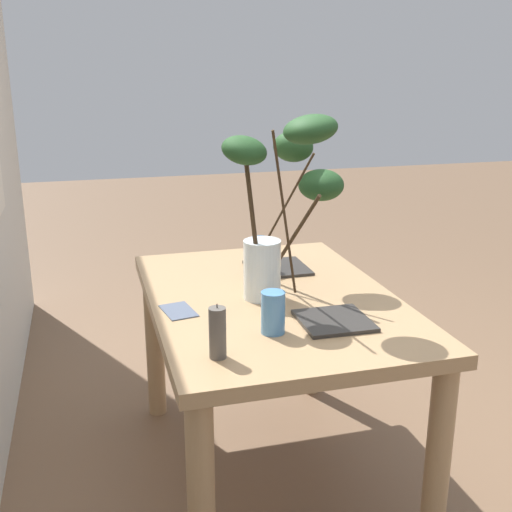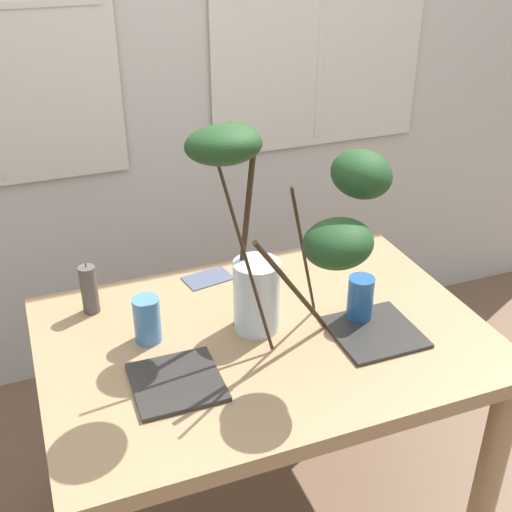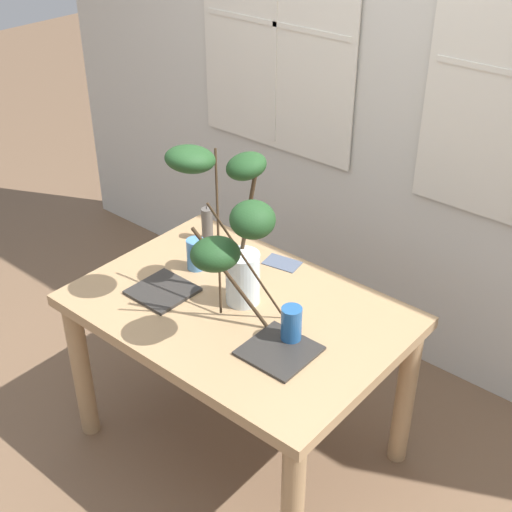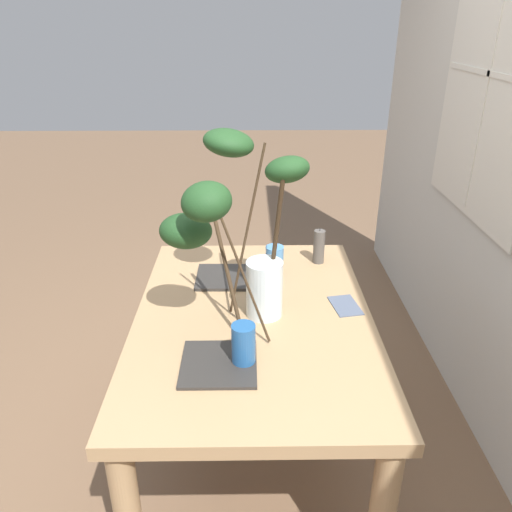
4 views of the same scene
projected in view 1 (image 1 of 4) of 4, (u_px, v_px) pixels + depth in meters
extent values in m
plane|color=brown|center=(270.00, 471.00, 2.50)|extent=(14.00, 14.00, 0.00)
cube|color=tan|center=(272.00, 302.00, 2.29)|extent=(1.25, 0.87, 0.05)
cylinder|color=tan|center=(438.00, 464.00, 1.97)|extent=(0.08, 0.08, 0.69)
cylinder|color=tan|center=(312.00, 326.00, 3.02)|extent=(0.08, 0.08, 0.69)
cylinder|color=tan|center=(202.00, 506.00, 1.78)|extent=(0.08, 0.08, 0.69)
cylinder|color=tan|center=(155.00, 343.00, 2.83)|extent=(0.08, 0.08, 0.69)
cylinder|color=silver|center=(262.00, 270.00, 2.24)|extent=(0.13, 0.13, 0.21)
cylinder|color=silver|center=(262.00, 288.00, 2.26)|extent=(0.12, 0.12, 0.07)
cylinder|color=#382819|center=(292.00, 239.00, 2.29)|extent=(0.27, 0.12, 0.38)
ellipsoid|color=#1E421E|center=(321.00, 185.00, 2.32)|extent=(0.23, 0.23, 0.14)
cylinder|color=#382819|center=(254.00, 226.00, 2.16)|extent=(0.10, 0.06, 0.53)
ellipsoid|color=#1E421E|center=(244.00, 150.00, 2.05)|extent=(0.22, 0.22, 0.13)
cylinder|color=#382819|center=(278.00, 220.00, 2.31)|extent=(0.19, 0.21, 0.50)
ellipsoid|color=#1E421E|center=(293.00, 147.00, 2.35)|extent=(0.23, 0.22, 0.14)
cylinder|color=#382819|center=(285.00, 217.00, 2.14)|extent=(0.13, 0.14, 0.60)
ellipsoid|color=#1E421E|center=(310.00, 129.00, 2.01)|extent=(0.25, 0.26, 0.13)
cylinder|color=#4C84BC|center=(273.00, 312.00, 1.95)|extent=(0.08, 0.08, 0.13)
cylinder|color=#235693|center=(260.00, 255.00, 2.54)|extent=(0.08, 0.08, 0.14)
cube|color=#2D2B28|center=(334.00, 321.00, 2.05)|extent=(0.23, 0.23, 0.01)
cube|color=#2D2B28|center=(277.00, 268.00, 2.58)|extent=(0.24, 0.24, 0.01)
cube|color=#4C566B|center=(178.00, 311.00, 2.14)|extent=(0.16, 0.12, 0.00)
cylinder|color=#514C47|center=(218.00, 333.00, 1.78)|extent=(0.05, 0.05, 0.15)
cylinder|color=black|center=(217.00, 306.00, 1.76)|extent=(0.00, 0.00, 0.01)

